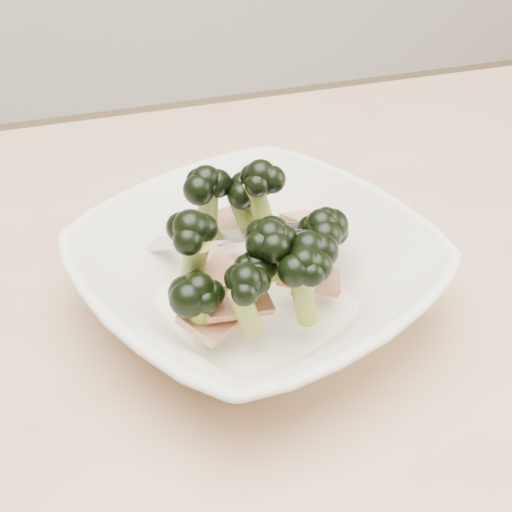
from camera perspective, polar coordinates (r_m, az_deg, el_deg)
name	(u,v)px	position (r m, az deg, el deg)	size (l,w,h in m)	color
dining_table	(139,462)	(0.59, -9.32, -15.94)	(1.20, 0.80, 0.75)	tan
broccoli_dish	(256,270)	(0.53, 0.02, -1.14)	(0.33, 0.33, 0.12)	beige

